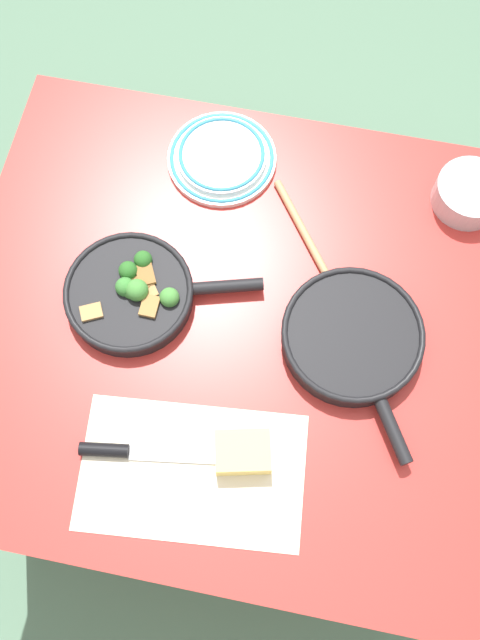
% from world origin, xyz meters
% --- Properties ---
extents(ground_plane, '(14.00, 14.00, 0.00)m').
position_xyz_m(ground_plane, '(0.00, 0.00, 0.00)').
color(ground_plane, '#51755B').
extents(dining_table_red, '(1.07, 0.94, 0.73)m').
position_xyz_m(dining_table_red, '(0.00, 0.00, 0.64)').
color(dining_table_red, '#B72D28').
rests_on(dining_table_red, ground_plane).
extents(skillet_broccoli, '(0.36, 0.24, 0.07)m').
position_xyz_m(skillet_broccoli, '(0.21, -0.01, 0.75)').
color(skillet_broccoli, black).
rests_on(skillet_broccoli, dining_table_red).
extents(skillet_eggs, '(0.26, 0.35, 0.05)m').
position_xyz_m(skillet_eggs, '(-0.21, -0.00, 0.75)').
color(skillet_eggs, black).
rests_on(skillet_eggs, dining_table_red).
extents(wooden_spoon, '(0.23, 0.31, 0.02)m').
position_xyz_m(wooden_spoon, '(-0.14, -0.13, 0.74)').
color(wooden_spoon, tan).
rests_on(wooden_spoon, dining_table_red).
extents(parchment_sheet, '(0.41, 0.27, 0.00)m').
position_xyz_m(parchment_sheet, '(0.03, 0.28, 0.73)').
color(parchment_sheet, beige).
rests_on(parchment_sheet, dining_table_red).
extents(grater_knife, '(0.30, 0.07, 0.02)m').
position_xyz_m(grater_knife, '(0.12, 0.27, 0.74)').
color(grater_knife, silver).
rests_on(grater_knife, dining_table_red).
extents(cheese_block, '(0.11, 0.09, 0.05)m').
position_xyz_m(cheese_block, '(-0.05, 0.24, 0.75)').
color(cheese_block, '#EACC66').
rests_on(cheese_block, dining_table_red).
extents(dinner_plate_stack, '(0.22, 0.22, 0.03)m').
position_xyz_m(dinner_plate_stack, '(0.11, -0.34, 0.74)').
color(dinner_plate_stack, white).
rests_on(dinner_plate_stack, dining_table_red).
extents(prep_bowl_steel, '(0.14, 0.14, 0.06)m').
position_xyz_m(prep_bowl_steel, '(-0.39, -0.34, 0.76)').
color(prep_bowl_steel, '#B7B7BC').
rests_on(prep_bowl_steel, dining_table_red).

